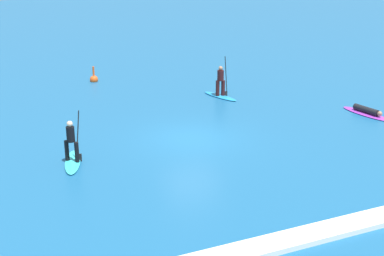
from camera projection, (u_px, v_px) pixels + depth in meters
ground_plane at (192, 139)px, 24.96m from camera, size 120.00×120.00×0.00m
surfer_on_purple_board at (367, 112)px, 28.23m from camera, size 1.22×3.04×0.39m
surfer_on_blue_board at (220, 88)px, 31.12m from camera, size 1.26×2.54×2.32m
surfer_on_teal_board at (72, 152)px, 22.14m from camera, size 1.26×2.58×2.15m
marker_buoy at (94, 79)px, 34.49m from camera, size 0.50×0.50×1.07m
wave_crest at (318, 233)px, 16.93m from camera, size 22.42×0.90×0.18m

